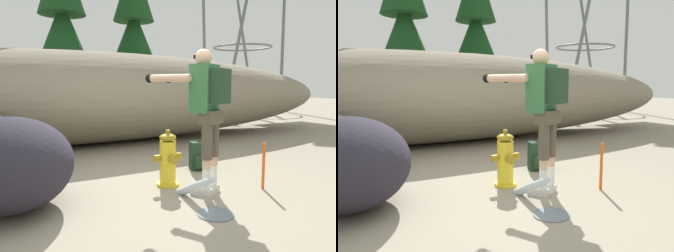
# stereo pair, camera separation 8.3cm
# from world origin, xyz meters

# --- Properties ---
(ground_plane) EXTENTS (56.00, 56.00, 0.04)m
(ground_plane) POSITION_xyz_m (0.00, 0.00, -0.02)
(ground_plane) COLOR gray
(dirt_embankment) EXTENTS (14.51, 3.20, 2.08)m
(dirt_embankment) POSITION_xyz_m (0.00, 3.98, 1.04)
(dirt_embankment) COLOR gray
(dirt_embankment) RESTS_ON ground_plane
(fire_hydrant) EXTENTS (0.39, 0.34, 0.74)m
(fire_hydrant) POSITION_xyz_m (0.25, 0.26, 0.34)
(fire_hydrant) COLOR yellow
(fire_hydrant) RESTS_ON ground_plane
(hydrant_water_jet) EXTENTS (0.38, 1.13, 0.56)m
(hydrant_water_jet) POSITION_xyz_m (0.25, -0.41, 0.13)
(hydrant_water_jet) COLOR silver
(hydrant_water_jet) RESTS_ON ground_plane
(utility_worker) EXTENTS (0.84, 1.03, 1.74)m
(utility_worker) POSITION_xyz_m (0.53, -0.18, 1.11)
(utility_worker) COLOR beige
(utility_worker) RESTS_ON ground_plane
(spare_backpack) EXTENTS (0.34, 0.34, 0.47)m
(spare_backpack) POSITION_xyz_m (1.07, 0.76, 0.22)
(spare_backpack) COLOR #1E3823
(spare_backpack) RESTS_ON ground_plane
(boulder_mid) EXTENTS (1.48, 1.59, 0.99)m
(boulder_mid) POSITION_xyz_m (-1.59, 0.28, 0.50)
(boulder_mid) COLOR #26232E
(boulder_mid) RESTS_ON ground_plane
(pine_tree_left) EXTENTS (2.25, 2.25, 5.84)m
(pine_tree_left) POSITION_xyz_m (0.12, 7.27, 3.11)
(pine_tree_left) COLOR #47331E
(pine_tree_left) RESTS_ON ground_plane
(pine_tree_center) EXTENTS (2.34, 2.34, 6.08)m
(pine_tree_center) POSITION_xyz_m (2.82, 8.12, 3.28)
(pine_tree_center) COLOR #47331E
(pine_tree_center) RESTS_ON ground_plane
(survey_stake) EXTENTS (0.04, 0.04, 0.60)m
(survey_stake) POSITION_xyz_m (1.27, -0.41, 0.30)
(survey_stake) COLOR #E55914
(survey_stake) RESTS_ON ground_plane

